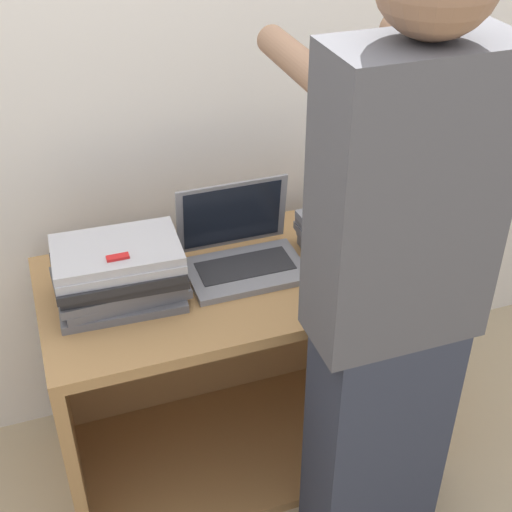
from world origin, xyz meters
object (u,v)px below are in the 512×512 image
laptop_stack_left (119,273)px  laptop_stack_right (361,234)px  laptop_open (241,252)px  person (391,311)px

laptop_stack_left → laptop_stack_right: bearing=-0.2°
laptop_open → person: size_ratio=0.19×
laptop_open → laptop_stack_right: size_ratio=0.95×
laptop_open → laptop_stack_left: (-0.37, -0.04, 0.04)m
laptop_stack_left → laptop_stack_right: (0.75, -0.00, -0.02)m
person → laptop_stack_right: bearing=70.6°
person → laptop_stack_left: bearing=139.5°
laptop_open → laptop_stack_left: bearing=-173.6°
laptop_open → person: (0.20, -0.53, 0.12)m
laptop_stack_left → person: 0.76m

